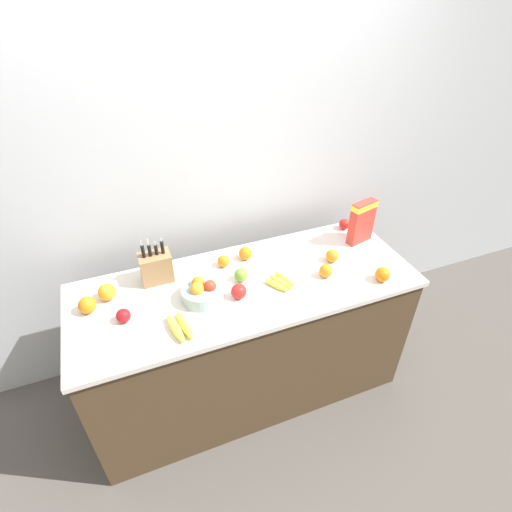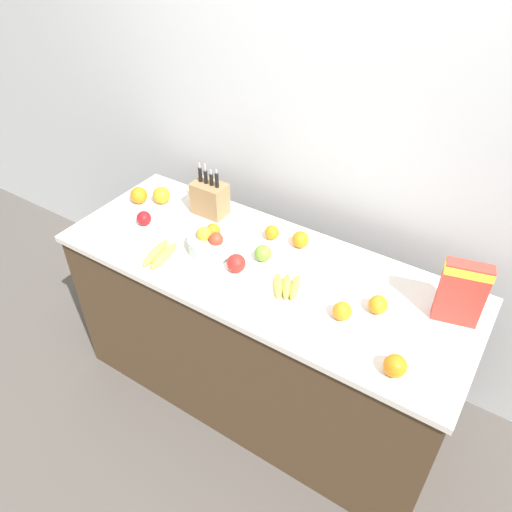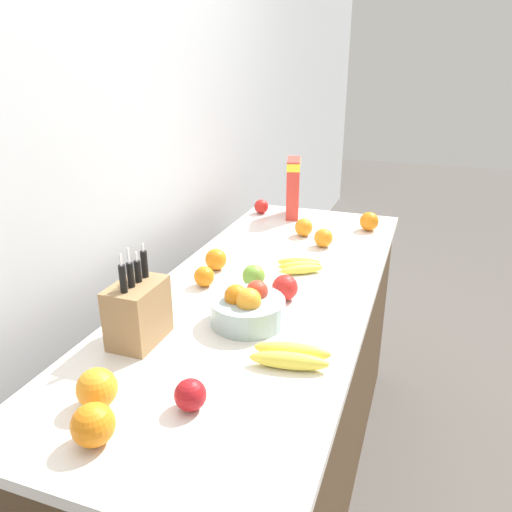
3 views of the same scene
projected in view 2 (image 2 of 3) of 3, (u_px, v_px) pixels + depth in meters
The scene contains 19 objects.
ground_plane at pixel (261, 389), 2.75m from camera, with size 14.00×14.00×0.00m, color #514C47.
wall_back at pixel (329, 131), 2.30m from camera, with size 9.00×0.06×2.60m.
counter at pixel (261, 334), 2.47m from camera, with size 1.87×0.71×0.89m.
knife_block at pixel (210, 198), 2.46m from camera, with size 0.17×0.11×0.27m.
cereal_box at pixel (462, 291), 1.84m from camera, with size 0.18×0.10×0.27m.
fruit_bowl at pixel (211, 242), 2.25m from camera, with size 0.21×0.21×0.12m.
banana_bunch_left at pixel (287, 286), 2.06m from camera, with size 0.16×0.18×0.03m.
banana_bunch_right at pixel (160, 254), 2.22m from camera, with size 0.12×0.21×0.04m.
apple_front at pixel (263, 253), 2.19m from camera, with size 0.08×0.08×0.08m, color #6B9E33.
apple_middle at pixel (236, 263), 2.14m from camera, with size 0.08×0.08×0.08m, color red.
apple_leftmost at pixel (144, 218), 2.41m from camera, with size 0.07×0.07×0.07m, color #A31419.
apple_rightmost at pixel (463, 289), 2.02m from camera, with size 0.07×0.07×0.07m, color red.
orange_back_center at pixel (395, 366), 1.71m from camera, with size 0.08×0.08×0.08m, color orange.
orange_mid_right at pixel (139, 195), 2.56m from camera, with size 0.09×0.09×0.09m, color orange.
orange_front_right at pixel (162, 195), 2.56m from camera, with size 0.09×0.09×0.09m, color orange.
orange_by_cereal at pixel (272, 233), 2.32m from camera, with size 0.07×0.07×0.07m, color orange.
orange_mid_left at pixel (301, 240), 2.27m from camera, with size 0.08×0.08×0.08m, color orange.
orange_near_bowl at pixel (378, 305), 1.94m from camera, with size 0.08×0.08×0.08m, color orange.
orange_front_center at pixel (342, 311), 1.92m from camera, with size 0.08×0.08×0.08m, color orange.
Camera 2 is at (0.89, -1.42, 2.29)m, focal length 35.00 mm.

